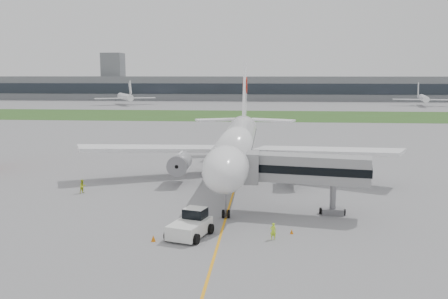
# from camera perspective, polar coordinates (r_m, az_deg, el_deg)

# --- Properties ---
(ground) EXTENTS (600.00, 600.00, 0.00)m
(ground) POSITION_cam_1_polar(r_m,az_deg,el_deg) (69.90, 1.26, -4.33)
(ground) COLOR gray
(ground) RESTS_ON ground
(apron_markings) EXTENTS (70.00, 70.00, 0.04)m
(apron_markings) POSITION_cam_1_polar(r_m,az_deg,el_deg) (65.05, 0.97, -5.31)
(apron_markings) COLOR #FFA616
(apron_markings) RESTS_ON ground
(grass_strip) EXTENTS (600.00, 50.00, 0.02)m
(grass_strip) POSITION_cam_1_polar(r_m,az_deg,el_deg) (188.66, 3.71, 3.89)
(grass_strip) COLOR #34511E
(grass_strip) RESTS_ON ground
(terminal_building) EXTENTS (320.00, 22.30, 14.00)m
(terminal_building) POSITION_cam_1_polar(r_m,az_deg,el_deg) (297.99, 4.25, 6.98)
(terminal_building) COLOR gray
(terminal_building) RESTS_ON ground
(control_tower) EXTENTS (12.00, 12.00, 56.00)m
(control_tower) POSITION_cam_1_polar(r_m,az_deg,el_deg) (314.88, -12.44, 5.62)
(control_tower) COLOR gray
(control_tower) RESTS_ON ground
(airliner) EXTENTS (48.13, 53.95, 17.88)m
(airliner) POSITION_cam_1_polar(r_m,az_deg,el_deg) (73.66, 1.53, 0.82)
(airliner) COLOR white
(airliner) RESTS_ON ground
(pushback_tug) EXTENTS (4.51, 5.60, 2.56)m
(pushback_tug) POSITION_cam_1_polar(r_m,az_deg,el_deg) (49.29, -3.78, -8.51)
(pushback_tug) COLOR white
(pushback_tug) RESTS_ON ground
(jet_bridge) EXTENTS (15.20, 5.64, 6.93)m
(jet_bridge) POSITION_cam_1_polar(r_m,az_deg,el_deg) (56.48, 8.43, -2.24)
(jet_bridge) COLOR #949396
(jet_bridge) RESTS_ON ground
(safety_cone_left) EXTENTS (0.45, 0.45, 0.62)m
(safety_cone_left) POSITION_cam_1_polar(r_m,az_deg,el_deg) (48.35, -8.08, -10.01)
(safety_cone_left) COLOR orange
(safety_cone_left) RESTS_ON ground
(safety_cone_right) EXTENTS (0.35, 0.35, 0.49)m
(safety_cone_right) POSITION_cam_1_polar(r_m,az_deg,el_deg) (50.48, 7.75, -9.27)
(safety_cone_right) COLOR orange
(safety_cone_right) RESTS_ON ground
(ground_crew_near) EXTENTS (0.69, 0.54, 1.65)m
(ground_crew_near) POSITION_cam_1_polar(r_m,az_deg,el_deg) (48.48, 5.63, -9.27)
(ground_crew_near) COLOR #C9FF2A
(ground_crew_near) RESTS_ON ground
(ground_crew_far) EXTENTS (1.08, 1.13, 1.84)m
(ground_crew_far) POSITION_cam_1_polar(r_m,az_deg,el_deg) (68.86, -15.85, -4.07)
(ground_crew_far) COLOR #C3D523
(ground_crew_far) RESTS_ON ground
(distant_aircraft_left) EXTENTS (39.32, 37.74, 11.64)m
(distant_aircraft_left) POSITION_cam_1_polar(r_m,az_deg,el_deg) (258.09, -11.20, 5.03)
(distant_aircraft_left) COLOR white
(distant_aircraft_left) RESTS_ON ground
(distant_aircraft_right) EXTENTS (33.08, 30.45, 10.93)m
(distant_aircraft_right) POSITION_cam_1_polar(r_m,az_deg,el_deg) (261.95, 21.81, 4.62)
(distant_aircraft_right) COLOR white
(distant_aircraft_right) RESTS_ON ground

